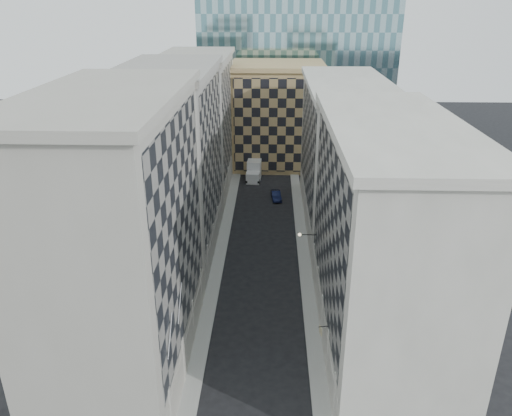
# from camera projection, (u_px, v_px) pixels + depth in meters

# --- Properties ---
(sidewalk_west) EXTENTS (1.50, 100.00, 0.15)m
(sidewalk_west) POSITION_uv_depth(u_px,v_px,m) (219.00, 256.00, 61.87)
(sidewalk_west) COLOR #989993
(sidewalk_west) RESTS_ON ground
(sidewalk_east) EXTENTS (1.50, 100.00, 0.15)m
(sidewalk_east) POSITION_uv_depth(u_px,v_px,m) (304.00, 258.00, 61.56)
(sidewalk_east) COLOR #989993
(sidewalk_east) RESTS_ON ground
(bldg_left_a) EXTENTS (10.80, 22.80, 23.70)m
(bldg_left_a) POSITION_uv_depth(u_px,v_px,m) (122.00, 240.00, 39.96)
(bldg_left_a) COLOR #A39F93
(bldg_left_a) RESTS_ON ground
(bldg_left_b) EXTENTS (10.80, 22.80, 22.70)m
(bldg_left_b) POSITION_uv_depth(u_px,v_px,m) (173.00, 162.00, 60.38)
(bldg_left_b) COLOR #9B9890
(bldg_left_b) RESTS_ON ground
(bldg_left_c) EXTENTS (10.80, 22.80, 21.70)m
(bldg_left_c) POSITION_uv_depth(u_px,v_px,m) (198.00, 123.00, 80.80)
(bldg_left_c) COLOR #A39F93
(bldg_left_c) RESTS_ON ground
(bldg_right_a) EXTENTS (10.80, 26.80, 20.70)m
(bldg_right_a) POSITION_uv_depth(u_px,v_px,m) (383.00, 239.00, 43.58)
(bldg_right_a) COLOR #BBB8AC
(bldg_right_a) RESTS_ON ground
(bldg_right_b) EXTENTS (10.80, 28.80, 19.70)m
(bldg_right_b) POSITION_uv_depth(u_px,v_px,m) (343.00, 154.00, 68.58)
(bldg_right_b) COLOR #BBB8AC
(bldg_right_b) RESTS_ON ground
(tan_block) EXTENTS (16.80, 14.80, 18.80)m
(tan_block) POSITION_uv_depth(u_px,v_px,m) (277.00, 115.00, 92.82)
(tan_block) COLOR tan
(tan_block) RESTS_ON ground
(church_tower) EXTENTS (7.20, 7.20, 51.50)m
(church_tower) POSITION_uv_depth(u_px,v_px,m) (268.00, 12.00, 98.96)
(church_tower) COLOR #312C26
(church_tower) RESTS_ON ground
(flagpoles_left) EXTENTS (0.10, 6.33, 2.33)m
(flagpoles_left) POSITION_uv_depth(u_px,v_px,m) (175.00, 318.00, 36.71)
(flagpoles_left) COLOR gray
(flagpoles_left) RESTS_ON ground
(bracket_lamp) EXTENTS (1.98, 0.36, 0.36)m
(bracket_lamp) POSITION_uv_depth(u_px,v_px,m) (301.00, 235.00, 53.66)
(bracket_lamp) COLOR black
(bracket_lamp) RESTS_ON ground
(box_truck) EXTENTS (2.68, 5.96, 3.21)m
(box_truck) POSITION_uv_depth(u_px,v_px,m) (254.00, 171.00, 87.92)
(box_truck) COLOR silver
(box_truck) RESTS_ON ground
(dark_car) EXTENTS (1.79, 4.13, 1.32)m
(dark_car) POSITION_uv_depth(u_px,v_px,m) (276.00, 195.00, 79.17)
(dark_car) COLOR #0E1434
(dark_car) RESTS_ON ground
(shop_sign) EXTENTS (0.82, 0.72, 0.80)m
(shop_sign) POSITION_uv_depth(u_px,v_px,m) (321.00, 330.00, 42.17)
(shop_sign) COLOR black
(shop_sign) RESTS_ON ground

